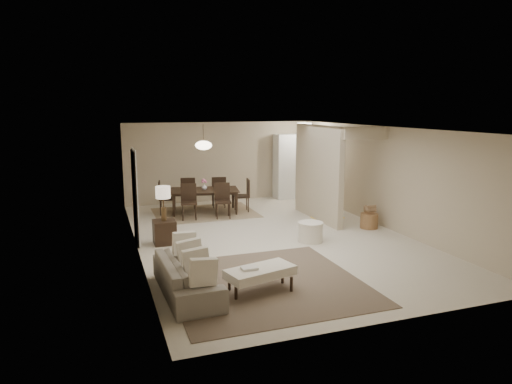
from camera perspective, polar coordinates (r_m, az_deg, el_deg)
name	(u,v)px	position (r m, az deg, el deg)	size (l,w,h in m)	color
floor	(271,237)	(10.61, 1.92, -5.65)	(9.00, 9.00, 0.00)	beige
ceiling	(272,128)	(10.20, 2.00, 7.97)	(9.00, 9.00, 0.00)	white
back_wall	(220,162)	(14.57, -4.47, 3.80)	(6.00, 6.00, 0.00)	#BEAF90
left_wall	(135,192)	(9.67, -14.85, 0.02)	(9.00, 9.00, 0.00)	#BEAF90
right_wall	(384,177)	(11.74, 15.75, 1.79)	(9.00, 9.00, 0.00)	#BEAF90
partition	(318,173)	(12.19, 7.74, 2.40)	(0.15, 2.50, 2.50)	#BEAF90
doorway	(135,197)	(10.30, -14.90, -0.65)	(0.04, 0.90, 2.04)	black
pantry_cabinet	(293,166)	(15.04, 4.59, 3.24)	(1.20, 0.55, 2.10)	white
flush_light	(304,124)	(14.04, 6.07, 8.47)	(0.44, 0.44, 0.05)	white
living_rug	(265,283)	(7.94, 1.17, -11.29)	(3.20, 3.20, 0.01)	brown
sofa	(187,277)	(7.51, -8.61, -10.42)	(0.77, 1.98, 0.58)	gray
ottoman_bench	(260,273)	(7.50, 0.54, -10.04)	(1.22, 0.78, 0.40)	silver
side_table	(164,232)	(10.24, -11.37, -4.94)	(0.47, 0.47, 0.52)	black
table_lamp	(163,195)	(10.05, -11.54, -0.41)	(0.32, 0.32, 0.76)	#4C3820
round_pouf	(311,232)	(10.28, 6.83, -4.98)	(0.56, 0.56, 0.44)	silver
wicker_basket	(369,221)	(11.66, 13.95, -3.52)	(0.44, 0.44, 0.37)	brown
dining_rug	(205,213)	(13.05, -6.40, -2.59)	(2.80, 2.10, 0.01)	#8A7855
dining_table	(205,201)	(12.98, -6.43, -1.17)	(1.90, 1.06, 0.67)	black
dining_chairs	(205,197)	(12.95, -6.44, -0.58)	(2.56, 2.03, 0.94)	black
vase	(204,187)	(12.90, -6.47, 0.63)	(0.15, 0.15, 0.16)	white
yellow_mat	(327,218)	(12.56, 8.92, -3.17)	(0.80, 0.49, 0.01)	yellow
pendant_light	(204,145)	(12.75, -6.58, 5.82)	(0.46, 0.46, 0.71)	#4C3820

